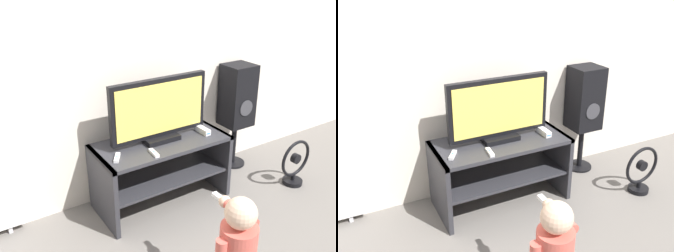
{
  "view_description": "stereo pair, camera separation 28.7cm",
  "coord_description": "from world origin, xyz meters",
  "views": [
    {
      "loc": [
        -1.42,
        -2.06,
        1.89
      ],
      "look_at": [
        0.0,
        0.15,
        0.74
      ],
      "focal_mm": 40.0,
      "sensor_mm": 36.0,
      "label": 1
    },
    {
      "loc": [
        -1.17,
        -2.2,
        1.89
      ],
      "look_at": [
        0.0,
        0.15,
        0.74
      ],
      "focal_mm": 40.0,
      "sensor_mm": 36.0,
      "label": 2
    }
  ],
  "objects": [
    {
      "name": "remote_primary",
      "position": [
        -0.43,
        0.17,
        0.58
      ],
      "size": [
        0.1,
        0.13,
        0.03
      ],
      "color": "white",
      "rests_on": "tv_stand"
    },
    {
      "name": "wall_back",
      "position": [
        0.0,
        0.6,
        1.3
      ],
      "size": [
        10.0,
        0.06,
        2.6
      ],
      "color": "silver",
      "rests_on": "ground_plane"
    },
    {
      "name": "tv_stand",
      "position": [
        0.0,
        0.26,
        0.37
      ],
      "size": [
        1.1,
        0.52,
        0.57
      ],
      "color": "#2D2D33",
      "rests_on": "ground_plane"
    },
    {
      "name": "game_console",
      "position": [
        0.38,
        0.21,
        0.59
      ],
      "size": [
        0.05,
        0.18,
        0.05
      ],
      "color": "white",
      "rests_on": "tv_stand"
    },
    {
      "name": "floor_fan",
      "position": [
        1.17,
        -0.17,
        0.2
      ],
      "size": [
        0.36,
        0.18,
        0.44
      ],
      "color": "black",
      "rests_on": "ground_plane"
    },
    {
      "name": "remote_secondary",
      "position": [
        -0.17,
        0.09,
        0.58
      ],
      "size": [
        0.05,
        0.13,
        0.03
      ],
      "color": "white",
      "rests_on": "tv_stand"
    },
    {
      "name": "ground_plane",
      "position": [
        0.0,
        0.0,
        0.0
      ],
      "size": [
        16.0,
        16.0,
        0.0
      ],
      "primitive_type": "plane",
      "color": "slate"
    },
    {
      "name": "speaker_tower",
      "position": [
        0.95,
        0.42,
        0.7
      ],
      "size": [
        0.28,
        0.26,
        1.03
      ],
      "color": "black",
      "rests_on": "ground_plane"
    },
    {
      "name": "television",
      "position": [
        0.0,
        0.28,
        0.82
      ],
      "size": [
        0.85,
        0.2,
        0.52
      ],
      "color": "black",
      "rests_on": "tv_stand"
    }
  ]
}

